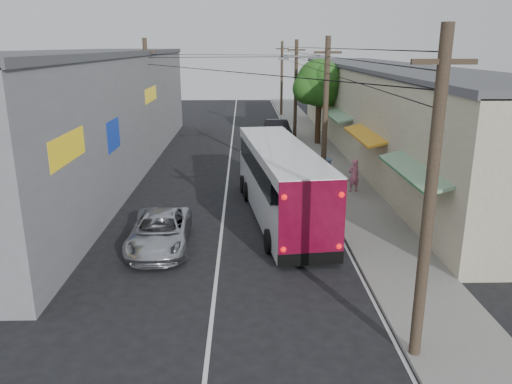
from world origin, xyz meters
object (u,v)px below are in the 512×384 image
(parked_car_mid, at_px, (280,136))
(pedestrian_far, at_px, (327,174))
(coach_bus, at_px, (280,181))
(parked_suv, at_px, (293,168))
(jeepney, at_px, (160,231))
(parked_car_far, at_px, (278,130))
(pedestrian_near, at_px, (354,176))

(parked_car_mid, height_order, pedestrian_far, pedestrian_far)
(coach_bus, distance_m, parked_suv, 6.53)
(jeepney, distance_m, parked_car_far, 23.89)
(parked_suv, relative_size, parked_car_mid, 1.25)
(coach_bus, distance_m, jeepney, 6.11)
(parked_suv, relative_size, pedestrian_far, 3.00)
(pedestrian_near, bearing_deg, parked_car_far, -94.09)
(parked_suv, height_order, parked_car_far, parked_car_far)
(coach_bus, bearing_deg, pedestrian_far, 48.38)
(parked_car_far, distance_m, pedestrian_near, 16.25)
(parked_suv, distance_m, parked_car_far, 13.20)
(parked_car_mid, xyz_separation_m, pedestrian_near, (2.92, -13.52, 0.29))
(parked_car_far, xyz_separation_m, pedestrian_near, (2.92, -15.99, 0.19))
(coach_bus, xyz_separation_m, pedestrian_near, (4.14, 3.56, -0.70))
(parked_car_mid, relative_size, pedestrian_near, 2.38)
(coach_bus, relative_size, parked_suv, 2.22)
(pedestrian_near, xyz_separation_m, pedestrian_far, (-1.32, 0.48, -0.01))
(parked_car_far, height_order, pedestrian_near, pedestrian_near)
(jeepney, xyz_separation_m, parked_car_far, (6.09, 23.10, 0.13))
(jeepney, distance_m, pedestrian_far, 10.81)
(parked_car_mid, height_order, parked_car_far, parked_car_far)
(coach_bus, relative_size, parked_car_far, 2.38)
(pedestrian_far, bearing_deg, jeepney, 72.70)
(pedestrian_near, bearing_deg, coach_bus, 26.30)
(pedestrian_near, bearing_deg, jeepney, 23.87)
(jeepney, xyz_separation_m, pedestrian_far, (7.69, 7.60, 0.32))
(parked_suv, bearing_deg, coach_bus, -103.42)
(parked_car_mid, bearing_deg, pedestrian_far, -77.71)
(pedestrian_far, bearing_deg, parked_suv, -27.15)
(parked_suv, relative_size, parked_car_far, 1.07)
(jeepney, relative_size, parked_car_mid, 1.16)
(parked_suv, bearing_deg, pedestrian_near, -46.20)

